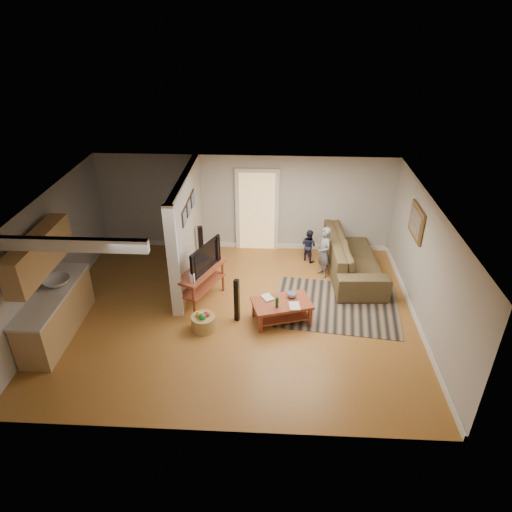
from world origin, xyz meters
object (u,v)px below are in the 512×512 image
Objects in this scene: sofa at (351,270)px; toddler at (308,260)px; coffee_table at (282,306)px; speaker_right at (201,248)px; speaker_left at (237,300)px; child at (322,275)px; tv_console at (202,273)px; toy_basket at (203,322)px.

toddler is at bearing 64.83° from sofa.
coffee_table reaches higher than toddler.
speaker_right is 2.73m from toddler.
speaker_left is 0.77× the size of child.
coffee_table is 0.93m from speaker_left.
toddler is at bearing 63.87° from tv_console.
tv_console is 1.49m from speaker_right.
toy_basket is 0.38× the size of child.
child is at bearing 61.86° from coffee_table.
tv_console is 1.02m from speaker_left.
child is at bearing 58.75° from speaker_left.
coffee_table is 0.93× the size of tv_console.
coffee_table is 2.74× the size of toy_basket.
speaker_left reaches higher than coffee_table.
toy_basket is at bearing -57.43° from tv_console.
speaker_right is at bearing 99.52° from toy_basket.
tv_console reaches higher than toddler.
sofa is 3.03× the size of speaker_left.
sofa is 3.70m from speaker_right.
sofa is 3.49× the size of toddler.
child is (2.53, 2.18, -0.18)m from toy_basket.
child reaches higher than sofa.
toy_basket is at bearing -137.70° from speaker_left.
sofa is 2.62× the size of speaker_right.
sofa is 3.81m from tv_console.
speaker_right is 0.89× the size of child.
speaker_right is at bearing 134.59° from coffee_table.
tv_console is at bearing -85.81° from child.
speaker_left is at bearing -82.50° from speaker_right.
tv_console reaches higher than toy_basket.
coffee_table is 2.81m from speaker_right.
toddler is (2.62, 0.52, -0.56)m from speaker_right.
tv_console reaches higher than coffee_table.
toddler is at bearing -177.85° from child.
child is (2.67, 1.25, -0.76)m from tv_console.
child is (-0.73, -0.29, 0.00)m from sofa.
toddler is at bearing 75.41° from coffee_table.
sofa is 2.08× the size of tv_console.
toy_basket is (-1.57, -0.39, -0.18)m from coffee_table.
child is (1.88, 1.84, -0.49)m from speaker_left.
speaker_right reaches higher than child.
tv_console is 1.26× the size of speaker_right.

